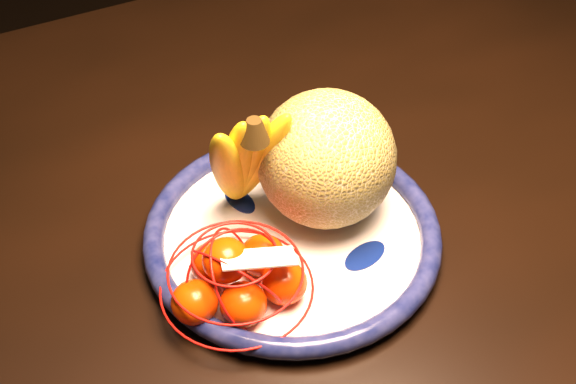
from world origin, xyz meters
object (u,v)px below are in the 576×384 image
banana_bunch (244,156)px  mandarin_bag (237,278)px  fruit_bowl (292,235)px  cantaloupe (326,159)px  dining_table (160,284)px

banana_bunch → mandarin_bag: bearing=-117.7°
fruit_bowl → cantaloupe: cantaloupe is taller
dining_table → fruit_bowl: (0.13, -0.09, 0.10)m
dining_table → cantaloupe: size_ratio=10.89×
fruit_bowl → banana_bunch: (-0.03, 0.05, 0.09)m
mandarin_bag → banana_bunch: bearing=59.6°
dining_table → cantaloupe: 0.26m
banana_bunch → dining_table: bearing=164.1°
cantaloupe → banana_bunch: size_ratio=0.87×
cantaloupe → mandarin_bag: size_ratio=0.75×
fruit_bowl → mandarin_bag: (-0.09, -0.05, 0.03)m
dining_table → banana_bunch: size_ratio=9.42×
fruit_bowl → banana_bunch: 0.11m
cantaloupe → banana_bunch: banana_bunch is taller
dining_table → fruit_bowl: fruit_bowl is taller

